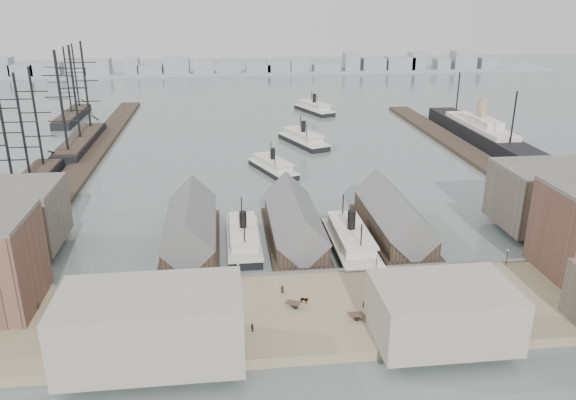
{
  "coord_description": "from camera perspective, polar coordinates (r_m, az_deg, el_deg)",
  "views": [
    {
      "loc": [
        -16.99,
        -113.62,
        59.48
      ],
      "look_at": [
        0.0,
        30.0,
        6.0
      ],
      "focal_mm": 35.0,
      "sensor_mm": 36.0,
      "label": 1
    }
  ],
  "objects": [
    {
      "name": "pedestrian_3",
      "position": [
        103.8,
        -3.64,
        -12.82
      ],
      "size": [
        0.81,
        1.07,
        1.7
      ],
      "primitive_type": "imported",
      "rotation": [
        0.0,
        0.0,
        2.03
      ],
      "color": "black",
      "rests_on": "quay"
    },
    {
      "name": "west_wharf",
      "position": [
        227.33,
        -19.52,
        4.15
      ],
      "size": [
        10.0,
        220.0,
        1.6
      ],
      "primitive_type": "cube",
      "color": "#2D231C",
      "rests_on": "ground"
    },
    {
      "name": "far_shore",
      "position": [
        451.44,
        -4.93,
        13.15
      ],
      "size": [
        500.0,
        40.0,
        15.72
      ],
      "color": "gray",
      "rests_on": "ground"
    },
    {
      "name": "pedestrian_0",
      "position": [
        120.05,
        -24.12,
        -9.81
      ],
      "size": [
        0.75,
        0.76,
        1.68
      ],
      "primitive_type": "imported",
      "rotation": [
        0.0,
        0.0,
        0.83
      ],
      "color": "black",
      "rests_on": "quay"
    },
    {
      "name": "street_bldg_center",
      "position": [
        103.85,
        15.44,
        -10.88
      ],
      "size": [
        24.0,
        16.0,
        10.0
      ],
      "primitive_type": "cube",
      "color": "gray",
      "rests_on": "quay"
    },
    {
      "name": "sailing_ship_far",
      "position": [
        301.64,
        -21.09,
        8.07
      ],
      "size": [
        8.65,
        48.06,
        35.56
      ],
      "color": "black",
      "rests_on": "ground"
    },
    {
      "name": "ocean_steamer",
      "position": [
        254.77,
        18.9,
        6.59
      ],
      "size": [
        12.22,
        89.27,
        17.85
      ],
      "color": "black",
      "rests_on": "ground"
    },
    {
      "name": "warehouse_east_back",
      "position": [
        162.06,
        25.31,
        0.31
      ],
      "size": [
        28.0,
        20.0,
        15.0
      ],
      "primitive_type": "cube",
      "color": "#60564C",
      "rests_on": "east_land"
    },
    {
      "name": "ferry_open_mid",
      "position": [
        234.91,
        1.57,
        6.24
      ],
      "size": [
        18.94,
        30.83,
        10.58
      ],
      "rotation": [
        0.0,
        0.0,
        0.37
      ],
      "color": "black",
      "rests_on": "ground"
    },
    {
      "name": "pedestrian_6",
      "position": [
        125.77,
        14.55,
        -7.21
      ],
      "size": [
        0.94,
        0.97,
        1.57
      ],
      "primitive_type": "imported",
      "rotation": [
        0.0,
        0.0,
        0.9
      ],
      "color": "black",
      "rests_on": "quay"
    },
    {
      "name": "pedestrian_5",
      "position": [
        111.44,
        7.73,
        -10.47
      ],
      "size": [
        0.67,
        0.54,
        1.65
      ],
      "primitive_type": "imported",
      "rotation": [
        0.0,
        0.0,
        0.17
      ],
      "color": "black",
      "rests_on": "quay"
    },
    {
      "name": "sailing_ship_near",
      "position": [
        191.21,
        -25.26,
        1.03
      ],
      "size": [
        9.04,
        62.26,
        37.16
      ],
      "color": "black",
      "rests_on": "ground"
    },
    {
      "name": "horse_cart_left",
      "position": [
        114.27,
        -17.16,
        -10.47
      ],
      "size": [
        4.31,
        4.01,
        1.45
      ],
      "rotation": [
        0.0,
        0.0,
        0.85
      ],
      "color": "black",
      "rests_on": "quay"
    },
    {
      "name": "ferry_shed_west",
      "position": [
        141.84,
        -9.87,
        -2.77
      ],
      "size": [
        14.0,
        42.0,
        12.6
      ],
      "color": "#2D231C",
      "rests_on": "ground"
    },
    {
      "name": "lamp_post_near_e",
      "position": [
        124.06,
        8.98,
        -6.17
      ],
      "size": [
        0.44,
        0.44,
        3.92
      ],
      "color": "black",
      "rests_on": "quay"
    },
    {
      "name": "lamp_post_near_w",
      "position": [
        119.88,
        -5.09,
        -6.98
      ],
      "size": [
        0.44,
        0.44,
        3.92
      ],
      "color": "black",
      "rests_on": "quay"
    },
    {
      "name": "east_wharf",
      "position": [
        232.22,
        17.71,
        4.69
      ],
      "size": [
        10.0,
        180.0,
        1.6
      ],
      "primitive_type": "cube",
      "color": "#2D231C",
      "rests_on": "ground"
    },
    {
      "name": "ferry_shed_center",
      "position": [
        142.57,
        0.62,
        -2.33
      ],
      "size": [
        14.0,
        42.0,
        12.6
      ],
      "color": "#2D231C",
      "rests_on": "ground"
    },
    {
      "name": "horse_cart_center",
      "position": [
        111.49,
        1.26,
        -10.28
      ],
      "size": [
        4.77,
        3.2,
        1.48
      ],
      "rotation": [
        0.0,
        0.0,
        1.1
      ],
      "color": "black",
      "rests_on": "quay"
    },
    {
      "name": "ferry_docked_east",
      "position": [
        138.58,
        6.38,
        -4.09
      ],
      "size": [
        9.22,
        30.74,
        10.98
      ],
      "color": "black",
      "rests_on": "ground"
    },
    {
      "name": "quay",
      "position": [
        111.68,
        3.07,
        -11.32
      ],
      "size": [
        180.0,
        30.0,
        2.0
      ],
      "primitive_type": "cube",
      "color": "#85785A",
      "rests_on": "ground"
    },
    {
      "name": "sailing_ship_mid",
      "position": [
        244.88,
        -20.31,
        5.67
      ],
      "size": [
        9.9,
        57.18,
        40.69
      ],
      "color": "black",
      "rests_on": "ground"
    },
    {
      "name": "pedestrian_2",
      "position": [
        114.71,
        -5.87,
        -9.44
      ],
      "size": [
        1.19,
        1.03,
        1.6
      ],
      "primitive_type": "imported",
      "rotation": [
        0.0,
        0.0,
        0.52
      ],
      "color": "black",
      "rests_on": "quay"
    },
    {
      "name": "tram",
      "position": [
        133.5,
        26.42,
        -6.54
      ],
      "size": [
        4.21,
        11.31,
        3.93
      ],
      "rotation": [
        0.0,
        0.0,
        -0.12
      ],
      "color": "black",
      "rests_on": "quay"
    },
    {
      "name": "lamp_post_far_e",
      "position": [
        134.94,
        21.4,
        -5.15
      ],
      "size": [
        0.44,
        0.44,
        3.92
      ],
      "color": "black",
      "rests_on": "quay"
    },
    {
      "name": "horse_cart_right",
      "position": [
        108.25,
        7.89,
        -11.52
      ],
      "size": [
        4.55,
        1.6,
        1.43
      ],
      "rotation": [
        0.0,
        0.0,
        1.6
      ],
      "color": "black",
      "rests_on": "quay"
    },
    {
      "name": "warehouse_west_back",
      "position": [
        150.6,
        -26.9,
        -1.59
      ],
      "size": [
        26.0,
        20.0,
        14.0
      ],
      "primitive_type": "cube",
      "color": "#60564C",
      "rests_on": "west_land"
    },
    {
      "name": "street_bldg_west",
      "position": [
        97.37,
        -13.68,
        -12.28
      ],
      "size": [
        30.0,
        16.0,
        12.0
      ],
      "primitive_type": "cube",
      "color": "gray",
      "rests_on": "quay"
    },
    {
      "name": "pedestrian_7",
      "position": [
        118.58,
        17.14,
        -9.26
      ],
      "size": [
        1.17,
        1.12,
        1.6
      ],
      "primitive_type": "imported",
      "rotation": [
        0.0,
        0.0,
        5.59
      ],
      "color": "black",
      "rests_on": "quay"
    },
    {
      "name": "ferry_shed_east",
      "position": [
        147.94,
        10.66,
        -1.83
      ],
      "size": [
        14.0,
        42.0,
        12.6
      ],
      "color": "#2D231C",
      "rests_on": "ground"
    },
    {
      "name": "ferry_open_near",
      "position": [
        198.09,
        -1.55,
        3.46
      ],
      "size": [
        16.62,
        26.64,
        9.15
      ],
      "rotation": [
        0.0,
        0.0,
        0.38
      ],
      "color": "black",
      "rests_on": "ground"
    },
    {
      "name": "pedestrian_4",
      "position": [
        115.62,
        -0.56,
        -9.05
      ],
      "size": [
        0.94,
        0.78,
        1.64
      ],
      "primitive_type": "imported",
      "rotation": [
        0.0,
        0.0,
        5.9
      ],
      "color": "black",
      "rests_on": "quay"
    },
    {
      "name": "pedestrian_1",
      "position": [
        114.09,
        -21.3,
        -11.01
      ],
      "size": [
        0.66,
        0.84,
        1.71
      ],
      "primitive_type": "imported",
      "rotation": [
        0.0,
        0.0,
        4.7
      ],
      "color": "black",
      "rests_on": "quay"
    },
    {
      "name": "ground",
      "position": [
        129.37,
        1.57,
        -7.09
      ],
      "size": [
        900.0,
        900.0,
        0.0
      ],
      "primitive_type": "plane",
      "color": "#556260",
      "rests_on": "ground"
    },
    {
      "name": "ferry_docked_west",
      "position": [
        140.47,
        -4.54,
        -3.8
      ],
      "size": [
        8.19,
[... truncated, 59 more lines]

